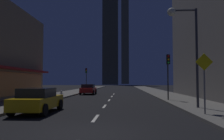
% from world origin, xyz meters
% --- Properties ---
extents(ground_plane, '(78.00, 136.00, 0.10)m').
position_xyz_m(ground_plane, '(0.00, 32.00, -0.05)').
color(ground_plane, black).
extents(sidewalk_right, '(4.00, 76.00, 0.15)m').
position_xyz_m(sidewalk_right, '(7.00, 32.00, 0.07)').
color(sidewalk_right, '#605E59').
rests_on(sidewalk_right, ground).
extents(sidewalk_left, '(4.00, 76.00, 0.15)m').
position_xyz_m(sidewalk_left, '(-7.00, 32.00, 0.07)').
color(sidewalk_left, '#605E59').
rests_on(sidewalk_left, ground).
extents(lane_marking_center, '(0.16, 28.20, 0.01)m').
position_xyz_m(lane_marking_center, '(0.00, 11.00, 0.01)').
color(lane_marking_center, silver).
rests_on(lane_marking_center, ground).
extents(skyscraper_distant_tall, '(8.60, 6.36, 70.99)m').
position_xyz_m(skyscraper_distant_tall, '(-5.81, 113.74, 35.50)').
color(skyscraper_distant_tall, '#444133').
rests_on(skyscraper_distant_tall, ground).
extents(skyscraper_distant_mid, '(5.61, 8.22, 72.61)m').
position_xyz_m(skyscraper_distant_mid, '(2.80, 157.85, 36.30)').
color(skyscraper_distant_mid, '#54503F').
rests_on(skyscraper_distant_mid, ground).
extents(car_parked_near, '(1.98, 4.24, 1.45)m').
position_xyz_m(car_parked_near, '(-3.60, 4.87, 0.74)').
color(car_parked_near, gold).
rests_on(car_parked_near, ground).
extents(car_parked_far, '(1.98, 4.24, 1.45)m').
position_xyz_m(car_parked_far, '(-3.60, 23.23, 0.74)').
color(car_parked_far, '#B21919').
rests_on(car_parked_far, ground).
extents(fire_hydrant_far_left, '(0.42, 0.30, 0.65)m').
position_xyz_m(fire_hydrant_far_left, '(-5.90, 17.71, 0.45)').
color(fire_hydrant_far_left, '#B2B2B2').
rests_on(fire_hydrant_far_left, sidewalk_left).
extents(traffic_light_near_right, '(0.32, 0.48, 4.20)m').
position_xyz_m(traffic_light_near_right, '(5.50, 12.53, 3.19)').
color(traffic_light_near_right, '#2D2D2D').
rests_on(traffic_light_near_right, sidewalk_right).
extents(traffic_light_far_left, '(0.32, 0.48, 4.20)m').
position_xyz_m(traffic_light_far_left, '(-5.50, 32.50, 3.19)').
color(traffic_light_far_left, '#2D2D2D').
rests_on(traffic_light_far_left, sidewalk_left).
extents(street_lamp_right, '(1.96, 0.56, 6.58)m').
position_xyz_m(street_lamp_right, '(5.38, 6.77, 5.07)').
color(street_lamp_right, '#38383D').
rests_on(street_lamp_right, sidewalk_right).
extents(pedestrian_crossing_sign, '(0.91, 0.08, 3.15)m').
position_xyz_m(pedestrian_crossing_sign, '(5.60, 3.90, 2.02)').
color(pedestrian_crossing_sign, slate).
rests_on(pedestrian_crossing_sign, sidewalk_right).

